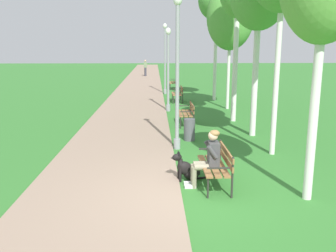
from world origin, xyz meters
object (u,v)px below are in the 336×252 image
Objects in this scene: lamp_post_near at (177,72)px; person_seated_on_near_bench at (208,156)px; park_bench_furthest at (174,82)px; lamp_post_far at (165,58)px; park_bench_far at (178,93)px; dog_black at (187,169)px; pedestrian_distant at (145,68)px; litter_bin at (189,130)px; park_bench_near at (217,163)px; lamp_post_mid at (168,69)px; birch_tree_sixth at (217,1)px; birch_tree_fifth at (230,17)px; park_bench_mid at (187,112)px.

person_seated_on_near_bench is at bearing -80.82° from lamp_post_near.
lamp_post_far is at bearing -104.50° from park_bench_furthest.
park_bench_far is 12.38m from person_seated_on_near_bench.
pedestrian_distant is (-1.62, 29.46, 0.58)m from dog_black.
lamp_post_near reaches higher than litter_bin.
lamp_post_far is at bearing 91.70° from person_seated_on_near_bench.
park_bench_near is at bearing 12.67° from person_seated_on_near_bench.
lamp_post_mid is 5.58m from birch_tree_sixth.
lamp_post_mid reaches higher than person_seated_on_near_bench.
lamp_post_mid reaches higher than park_bench_furthest.
park_bench_near is 29.88m from pedestrian_distant.
park_bench_far is at bearing -79.75° from lamp_post_far.
park_bench_furthest is at bearing -78.45° from pedestrian_distant.
person_seated_on_near_bench is 15.93m from lamp_post_far.
birch_tree_sixth reaches higher than person_seated_on_near_bench.
birch_tree_fifth is 20.60m from pedestrian_distant.
pedestrian_distant is (-2.29, 11.22, 0.33)m from park_bench_furthest.
park_bench_near is 3.51m from lamp_post_near.
dog_black is at bearing -101.81° from birch_tree_sixth.
park_bench_furthest is 18.62m from person_seated_on_near_bench.
birch_tree_sixth reaches higher than lamp_post_mid.
birch_tree_fifth reaches higher than park_bench_near.
birch_tree_sixth is at bearing 52.17° from lamp_post_mid.
park_bench_near and park_bench_furthest have the same top height.
lamp_post_mid is (-0.09, 9.10, 1.70)m from dog_black.
lamp_post_far is at bearing 92.45° from park_bench_near.
park_bench_far is at bearing 90.23° from park_bench_near.
birch_tree_sixth is at bearing 81.17° from park_bench_near.
person_seated_on_near_bench is at bearing -99.69° from birch_tree_sixth.
birch_tree_fifth reaches higher than lamp_post_mid.
dog_black is 3.64m from litter_bin.
lamp_post_near is (-0.69, 2.96, 1.75)m from park_bench_near.
birch_tree_fifth is (2.13, -8.60, 3.78)m from park_bench_furthest.
park_bench_furthest is 0.26× the size of birch_tree_fifth.
dog_black is 0.13× the size of birch_tree_sixth.
lamp_post_far is 4.99m from birch_tree_sixth.
pedestrian_distant is at bearing 93.92° from person_seated_on_near_bench.
park_bench_furthest is at bearing 87.30° from lamp_post_near.
park_bench_furthest is 1.81× the size of dog_black.
birch_tree_sixth is (-0.16, 2.97, 1.04)m from birch_tree_fifth.
lamp_post_far is 2.63× the size of pedestrian_distant.
lamp_post_near is at bearing -86.68° from pedestrian_distant.
park_bench_furthest is 0.23× the size of birch_tree_sixth.
lamp_post_far is (-0.68, 15.80, 1.74)m from park_bench_near.
park_bench_mid is at bearing -86.48° from lamp_post_far.
lamp_post_near is at bearing -92.70° from park_bench_furthest.
lamp_post_mid is (-0.66, -2.90, 1.45)m from park_bench_far.
park_bench_furthest is 0.34× the size of lamp_post_near.
pedestrian_distant is at bearing 94.32° from park_bench_near.
birch_tree_sixth is (1.97, -5.63, 4.82)m from park_bench_furthest.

